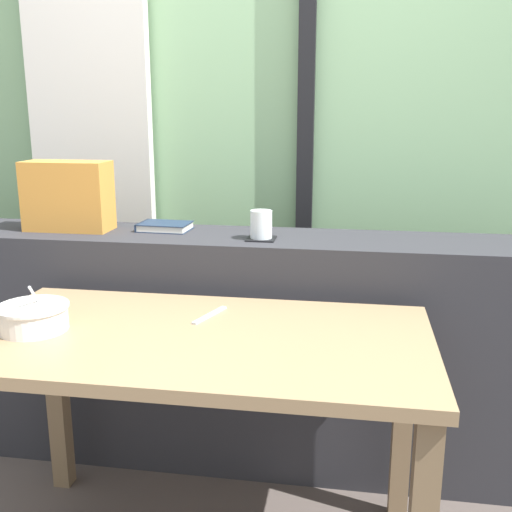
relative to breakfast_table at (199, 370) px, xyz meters
The scene contains 11 objects.
outdoor_backdrop 1.43m from the breakfast_table, 90.51° to the left, with size 4.80×0.08×2.80m, color #8EBC89.
curtain_left_panel 1.48m from the breakfast_table, 125.03° to the left, with size 0.56×0.06×2.50m, color silver.
window_divider_post 1.33m from the breakfast_table, 80.13° to the left, with size 0.07×0.05×2.60m, color black.
dark_console_ledge 0.62m from the breakfast_table, 91.04° to the left, with size 2.80×0.36×0.89m, color #2D2D33.
breakfast_table is the anchor object (origin of this frame).
coaster_square 0.61m from the breakfast_table, 80.14° to the left, with size 0.10×0.10×0.01m, color black.
juice_glass 0.63m from the breakfast_table, 80.14° to the left, with size 0.08×0.08×0.10m.
closed_book 0.76m from the breakfast_table, 114.53° to the left, with size 0.20×0.14×0.03m.
throw_pillow 0.97m from the breakfast_table, 137.67° to the left, with size 0.32×0.14×0.26m, color #D18938.
soup_bowl 0.49m from the breakfast_table, behind, with size 0.20×0.20×0.14m.
fork_utensil 0.19m from the breakfast_table, 90.81° to the left, with size 0.02×0.17×0.01m, color silver.
Camera 1 is at (0.42, -1.57, 1.35)m, focal length 42.45 mm.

